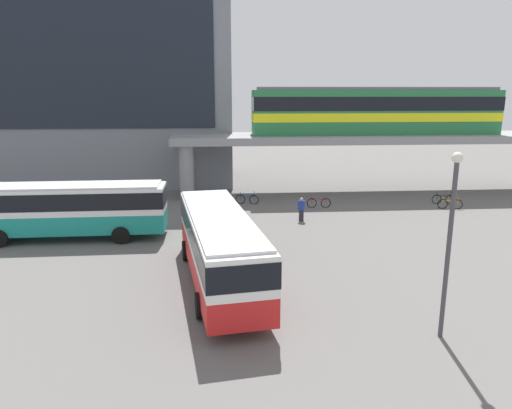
% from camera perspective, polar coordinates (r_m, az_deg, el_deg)
% --- Properties ---
extents(ground_plane, '(120.00, 120.00, 0.00)m').
position_cam_1_polar(ground_plane, '(30.78, -4.10, -2.49)').
color(ground_plane, '#605E5B').
extents(station_building, '(28.75, 11.32, 19.96)m').
position_cam_1_polar(station_building, '(48.52, -20.94, 14.38)').
color(station_building, slate).
rests_on(station_building, ground_plane).
extents(elevated_platform, '(33.64, 5.71, 4.93)m').
position_cam_1_polar(elevated_platform, '(41.52, 13.99, 7.23)').
color(elevated_platform, gray).
rests_on(elevated_platform, ground_plane).
extents(train, '(20.43, 2.96, 3.84)m').
position_cam_1_polar(train, '(41.32, 14.12, 10.88)').
color(train, '#26723F').
rests_on(train, elevated_platform).
extents(bus_main, '(4.12, 11.29, 3.22)m').
position_cam_1_polar(bus_main, '(20.99, -4.41, -4.43)').
color(bus_main, red).
rests_on(bus_main, ground_plane).
extents(bus_secondary, '(11.07, 2.88, 3.22)m').
position_cam_1_polar(bus_secondary, '(29.49, -21.53, -0.12)').
color(bus_secondary, teal).
rests_on(bus_secondary, ground_plane).
extents(bicycle_blue, '(1.76, 0.45, 1.04)m').
position_cam_1_polar(bicycle_blue, '(36.46, -1.06, 0.62)').
color(bicycle_blue, black).
rests_on(bicycle_blue, ground_plane).
extents(bicycle_orange, '(1.75, 0.48, 1.04)m').
position_cam_1_polar(bicycle_orange, '(37.73, 22.20, 0.06)').
color(bicycle_orange, black).
rests_on(bicycle_orange, ground_plane).
extents(bicycle_red, '(1.79, 0.15, 1.04)m').
position_cam_1_polar(bicycle_red, '(35.62, 7.53, 0.21)').
color(bicycle_red, black).
rests_on(bicycle_red, ground_plane).
extents(bicycle_black, '(1.78, 0.29, 1.04)m').
position_cam_1_polar(bicycle_black, '(39.26, 21.53, 0.60)').
color(bicycle_black, black).
rests_on(bicycle_black, ground_plane).
extents(pedestrian_by_bike_rack, '(0.48, 0.44, 1.58)m').
position_cam_1_polar(pedestrian_by_bike_rack, '(31.72, 5.45, -0.67)').
color(pedestrian_by_bike_rack, '#26262D').
rests_on(pedestrian_by_bike_rack, ground_plane).
extents(lamp_post, '(0.36, 0.36, 6.50)m').
position_cam_1_polar(lamp_post, '(17.16, 22.22, -3.07)').
color(lamp_post, '#3F3F44').
rests_on(lamp_post, ground_plane).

